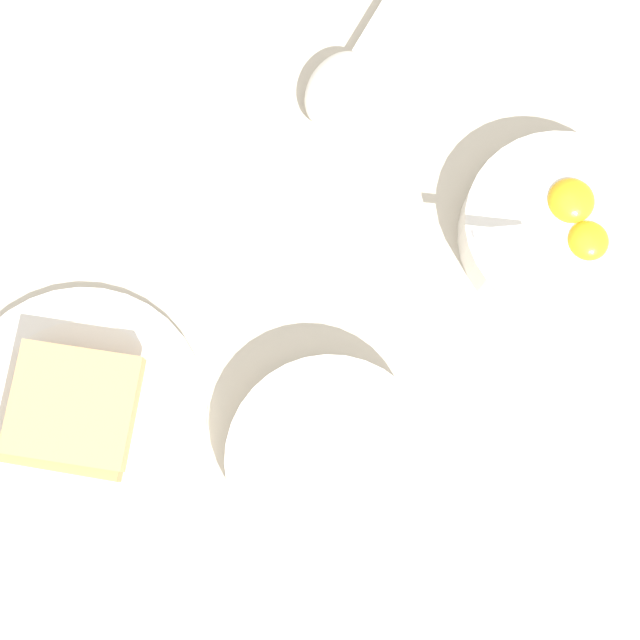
{
  "coord_description": "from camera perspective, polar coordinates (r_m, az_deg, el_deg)",
  "views": [
    {
      "loc": [
        -0.08,
        0.08,
        0.74
      ],
      "look_at": [
        0.05,
        0.02,
        0.02
      ],
      "focal_mm": 50.0,
      "sensor_mm": 36.0,
      "label": 1
    }
  ],
  "objects": [
    {
      "name": "toast_sandwich",
      "position": [
        0.74,
        -15.57,
        -5.69
      ],
      "size": [
        0.13,
        0.14,
        0.04
      ],
      "color": "tan",
      "rests_on": "toast_plate"
    },
    {
      "name": "toast_plate",
      "position": [
        0.76,
        -15.17,
        -5.78
      ],
      "size": [
        0.21,
        0.21,
        0.01
      ],
      "color": "white",
      "rests_on": "ground_plane"
    },
    {
      "name": "ground_plane",
      "position": [
        0.75,
        3.16,
        -3.14
      ],
      "size": [
        3.0,
        3.0,
        0.0
      ],
      "primitive_type": "plane",
      "color": "beige"
    },
    {
      "name": "congee_bowl",
      "position": [
        0.71,
        0.64,
        -8.96
      ],
      "size": [
        0.16,
        0.16,
        0.05
      ],
      "color": "white",
      "rests_on": "ground_plane"
    },
    {
      "name": "soup_spoon",
      "position": [
        0.81,
        1.72,
        15.25
      ],
      "size": [
        0.13,
        0.16,
        0.03
      ],
      "color": "white",
      "rests_on": "ground_plane"
    },
    {
      "name": "egg_bowl",
      "position": [
        0.78,
        14.95,
        5.62
      ],
      "size": [
        0.16,
        0.16,
        0.07
      ],
      "color": "white",
      "rests_on": "ground_plane"
    }
  ]
}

